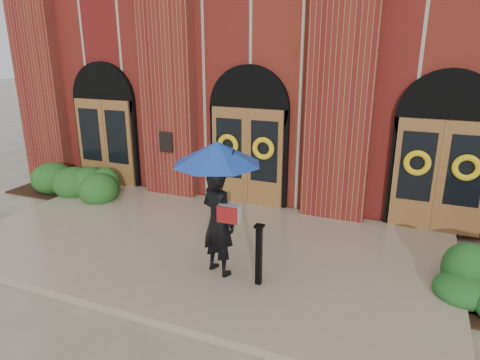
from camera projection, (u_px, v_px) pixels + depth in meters
The scene contains 7 objects.
ground at pixel (199, 252), 8.97m from camera, with size 90.00×90.00×0.00m, color tan.
landing at pixel (202, 246), 9.08m from camera, with size 10.00×5.30×0.15m, color tan.
church_building at pixel (309, 63), 15.63m from camera, with size 16.20×12.53×7.00m.
man_with_umbrella at pixel (218, 183), 7.38m from camera, with size 1.99×1.99×2.45m.
metal_post at pixel (259, 254), 7.31m from camera, with size 0.15×0.15×1.12m.
hedge_wall_left at pixel (70, 179), 12.40m from camera, with size 3.26×1.30×0.84m, color #20541C.
hedge_front_right at pixel (473, 294), 7.03m from camera, with size 1.33×1.14×0.47m, color #1E541E.
Camera 1 is at (3.91, -7.13, 4.15)m, focal length 32.00 mm.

